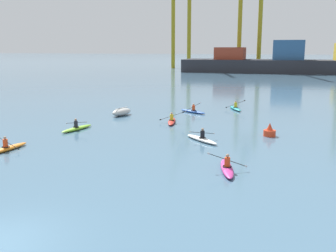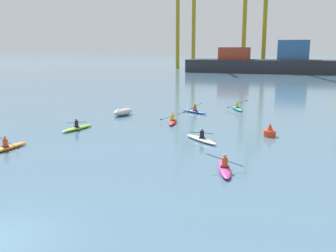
# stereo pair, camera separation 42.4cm
# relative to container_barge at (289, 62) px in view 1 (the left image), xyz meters

# --- Properties ---
(container_barge) EXTENTS (54.82, 11.04, 8.40)m
(container_barge) POSITION_rel_container_barge_xyz_m (0.00, 0.00, 0.00)
(container_barge) COLOR #28282D
(container_barge) RESTS_ON ground
(gantry_crane_west) EXTENTS (6.42, 16.69, 35.64)m
(gantry_crane_west) POSITION_rel_container_barge_xyz_m (-33.26, 14.54, 14.96)
(gantry_crane_west) COLOR olive
(gantry_crane_west) RESTS_ON ground
(gantry_crane_west_mid) EXTENTS (6.89, 19.41, 31.96)m
(gantry_crane_west_mid) POSITION_rel_container_barge_xyz_m (-11.34, 8.34, 13.83)
(gantry_crane_west_mid) COLOR olive
(gantry_crane_west_mid) RESTS_ON ground
(capsized_dinghy) EXTENTS (1.65, 2.78, 0.76)m
(capsized_dinghy) POSITION_rel_container_barge_xyz_m (-15.67, -72.70, -2.36)
(capsized_dinghy) COLOR beige
(capsized_dinghy) RESTS_ON ground
(channel_buoy) EXTENTS (0.90, 0.90, 1.00)m
(channel_buoy) POSITION_rel_container_barge_xyz_m (-1.53, -77.72, -2.35)
(channel_buoy) COLOR red
(channel_buoy) RESTS_ON ground
(kayak_blue) EXTENTS (3.19, 2.33, 0.99)m
(kayak_blue) POSITION_rel_container_barge_xyz_m (-9.42, -69.08, -2.54)
(kayak_blue) COLOR #2856B2
(kayak_blue) RESTS_ON ground
(kayak_lime) EXTENTS (2.23, 3.45, 0.95)m
(kayak_lime) POSITION_rel_container_barge_xyz_m (-16.35, -80.00, -2.54)
(kayak_lime) COLOR #7ABC2D
(kayak_lime) RESTS_ON ground
(kayak_red) EXTENTS (2.15, 3.45, 1.03)m
(kayak_red) POSITION_rel_container_barge_xyz_m (-9.95, -74.87, -2.54)
(kayak_red) COLOR red
(kayak_red) RESTS_ON ground
(kayak_teal) EXTENTS (2.01, 3.35, 1.04)m
(kayak_teal) POSITION_rel_container_barge_xyz_m (-5.56, -65.81, -2.54)
(kayak_teal) COLOR teal
(kayak_teal) RESTS_ON ground
(kayak_orange) EXTENTS (2.15, 3.44, 1.08)m
(kayak_orange) POSITION_rel_container_barge_xyz_m (-17.40, -86.91, -2.54)
(kayak_orange) COLOR orange
(kayak_orange) RESTS_ON ground
(kayak_magenta) EXTENTS (2.14, 3.44, 1.03)m
(kayak_magenta) POSITION_rel_container_barge_xyz_m (-3.33, -86.94, -2.54)
(kayak_magenta) COLOR #C13384
(kayak_magenta) RESTS_ON ground
(kayak_white) EXTENTS (2.94, 2.70, 0.95)m
(kayak_white) POSITION_rel_container_barge_xyz_m (-6.02, -80.76, -2.54)
(kayak_white) COLOR silver
(kayak_white) RESTS_ON ground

